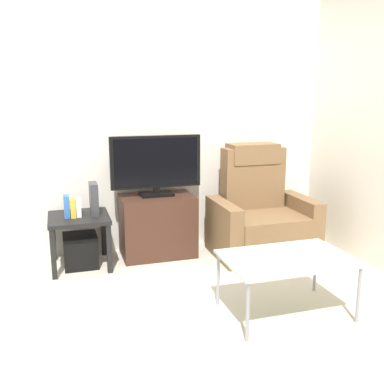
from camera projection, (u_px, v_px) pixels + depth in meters
ground_plane at (180, 290)px, 3.62m from camera, size 6.40×6.40×0.00m
wall_back at (148, 122)px, 4.40m from camera, size 6.40×0.06×2.60m
wall_side at (384, 126)px, 3.88m from camera, size 0.06×4.48×2.60m
tv_stand at (158, 226)px, 4.35m from camera, size 0.71×0.45×0.60m
television at (156, 164)px, 4.23m from camera, size 0.88×0.20×0.58m
recliner_armchair at (260, 216)px, 4.43m from camera, size 0.98×0.78×1.08m
side_table at (79, 224)px, 4.04m from camera, size 0.54×0.54×0.49m
subwoofer_box at (81, 250)px, 4.09m from camera, size 0.30×0.30×0.30m
book_leftmost at (67, 206)px, 3.95m from camera, size 0.05×0.11×0.20m
book_middle at (73, 208)px, 3.97m from camera, size 0.05×0.13×0.17m
book_rightmost at (78, 207)px, 3.99m from camera, size 0.04×0.10×0.17m
game_console at (94, 199)px, 4.04m from camera, size 0.07×0.20×0.30m
coffee_table at (287, 261)px, 3.15m from camera, size 0.90×0.60×0.43m
cell_phone at (301, 256)px, 3.16m from camera, size 0.14×0.16×0.01m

